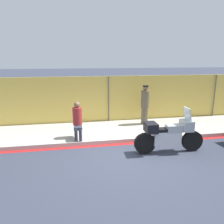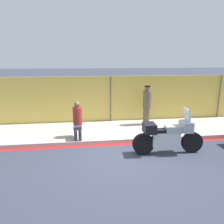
# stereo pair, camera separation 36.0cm
# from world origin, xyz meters

# --- Properties ---
(ground_plane) EXTENTS (120.00, 120.00, 0.00)m
(ground_plane) POSITION_xyz_m (0.00, 0.00, 0.00)
(ground_plane) COLOR #333847
(sidewalk) EXTENTS (39.81, 2.47, 0.15)m
(sidewalk) POSITION_xyz_m (0.00, 2.32, 0.07)
(sidewalk) COLOR #ADA89E
(sidewalk) RESTS_ON ground_plane
(curb_paint_stripe) EXTENTS (39.81, 0.18, 0.01)m
(curb_paint_stripe) POSITION_xyz_m (0.00, 1.00, 0.00)
(curb_paint_stripe) COLOR red
(curb_paint_stripe) RESTS_ON ground_plane
(storefront_fence) EXTENTS (37.82, 0.17, 2.22)m
(storefront_fence) POSITION_xyz_m (0.00, 3.65, 1.11)
(storefront_fence) COLOR gold
(storefront_fence) RESTS_ON ground_plane
(motorcycle) EXTENTS (2.31, 0.55, 1.49)m
(motorcycle) POSITION_xyz_m (1.40, 0.09, 0.60)
(motorcycle) COLOR black
(motorcycle) RESTS_ON ground_plane
(officer_standing) EXTENTS (0.36, 0.36, 1.72)m
(officer_standing) POSITION_xyz_m (1.50, 2.82, 1.03)
(officer_standing) COLOR brown
(officer_standing) RESTS_ON sidewalk
(person_seated_on_curb) EXTENTS (0.35, 0.67, 1.34)m
(person_seated_on_curb) POSITION_xyz_m (-1.47, 1.56, 0.89)
(person_seated_on_curb) COLOR #2D3342
(person_seated_on_curb) RESTS_ON sidewalk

